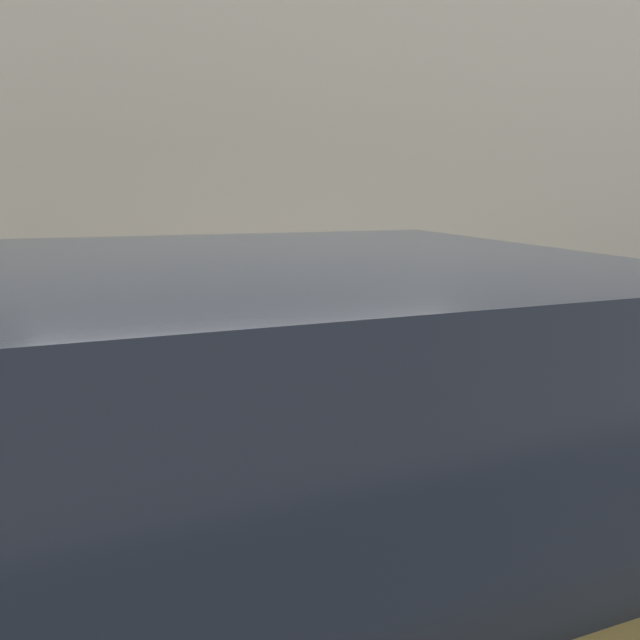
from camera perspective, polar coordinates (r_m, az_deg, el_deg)
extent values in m
cube|color=#ADAAA3|center=(4.44, -8.44, -11.86)|extent=(24.00, 2.80, 0.12)
cube|color=beige|center=(5.94, -11.84, 23.91)|extent=(24.00, 0.30, 6.07)
cylinder|color=gray|center=(3.37, 0.00, -9.52)|extent=(0.08, 0.08, 1.04)
cube|color=black|center=(3.15, 0.00, 2.06)|extent=(0.16, 0.12, 0.34)
cube|color=gray|center=(3.09, 0.31, 2.28)|extent=(0.09, 0.01, 0.12)
cylinder|color=black|center=(3.11, 0.00, 6.26)|extent=(0.23, 0.10, 0.23)
cylinder|color=black|center=(3.05, 6.18, -19.40)|extent=(0.63, 0.25, 0.62)
cube|color=olive|center=(2.02, -29.61, -28.67)|extent=(4.98, 2.15, 0.88)
cube|color=black|center=(1.60, -29.46, -6.99)|extent=(3.30, 1.84, 0.71)
cylinder|color=gold|center=(4.56, 27.64, -6.99)|extent=(0.20, 0.20, 0.71)
sphere|color=gold|center=(4.44, 28.22, -2.15)|extent=(0.18, 0.18, 0.18)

